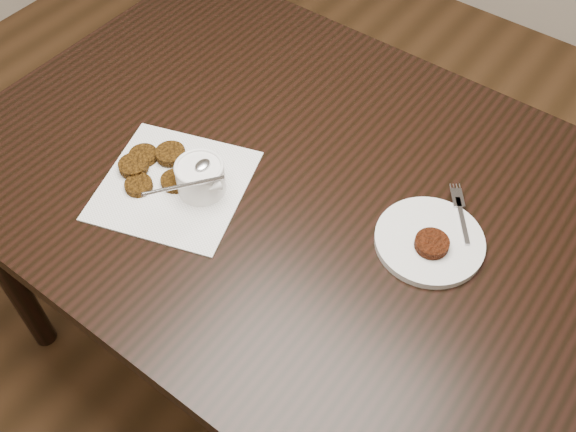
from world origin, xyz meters
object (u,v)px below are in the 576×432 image
object	(u,v)px
napkin	(174,185)
sauce_ramekin	(199,166)
table	(315,293)
plate_with_patty	(430,239)

from	to	relation	value
napkin	sauce_ramekin	distance (m)	0.09
table	sauce_ramekin	size ratio (longest dim) A/B	11.43
napkin	plate_with_patty	xyz separation A→B (m)	(0.47, 0.18, 0.01)
plate_with_patty	sauce_ramekin	bearing A→B (deg)	-160.09
table	sauce_ramekin	distance (m)	0.50
napkin	plate_with_patty	size ratio (longest dim) A/B	1.37
napkin	sauce_ramekin	bearing A→B (deg)	26.74
sauce_ramekin	table	bearing A→B (deg)	35.07
napkin	sauce_ramekin	size ratio (longest dim) A/B	2.11
table	napkin	size ratio (longest dim) A/B	5.41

